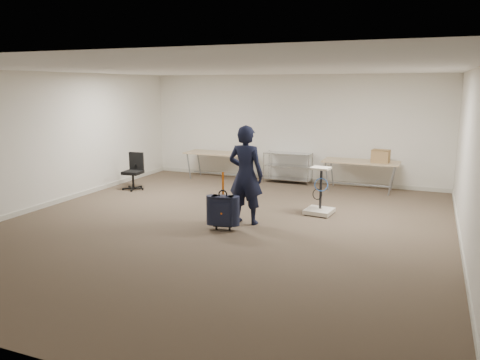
% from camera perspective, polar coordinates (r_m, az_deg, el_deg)
% --- Properties ---
extents(ground, '(9.00, 9.00, 0.00)m').
position_cam_1_polar(ground, '(8.60, -2.24, -5.63)').
color(ground, '#443729').
rests_on(ground, ground).
extents(room_shell, '(8.00, 9.00, 9.00)m').
position_cam_1_polar(room_shell, '(9.81, 1.11, -3.15)').
color(room_shell, white).
rests_on(room_shell, ground).
extents(folding_table_left, '(1.80, 0.75, 0.73)m').
position_cam_1_polar(folding_table_left, '(12.73, -2.67, 3.14)').
color(folding_table_left, tan).
rests_on(folding_table_left, ground).
extents(folding_table_right, '(1.80, 0.75, 0.73)m').
position_cam_1_polar(folding_table_right, '(11.67, 14.52, 2.00)').
color(folding_table_right, tan).
rests_on(folding_table_right, ground).
extents(wire_shelf, '(1.22, 0.47, 0.80)m').
position_cam_1_polar(wire_shelf, '(12.34, 5.87, 1.70)').
color(wire_shelf, silver).
rests_on(wire_shelf, ground).
extents(person, '(0.68, 0.45, 1.83)m').
position_cam_1_polar(person, '(8.57, 0.71, 0.62)').
color(person, black).
rests_on(person, ground).
extents(suitcase, '(0.42, 0.29, 1.04)m').
position_cam_1_polar(suitcase, '(8.27, -2.09, -3.76)').
color(suitcase, black).
rests_on(suitcase, ground).
extents(office_chair, '(0.55, 0.55, 0.90)m').
position_cam_1_polar(office_chair, '(11.80, -12.81, 0.20)').
color(office_chair, black).
rests_on(office_chair, ground).
extents(equipment_cart, '(0.57, 0.57, 0.95)m').
position_cam_1_polar(equipment_cart, '(9.44, 9.67, -2.65)').
color(equipment_cart, beige).
rests_on(equipment_cart, ground).
extents(cardboard_box, '(0.43, 0.34, 0.30)m').
position_cam_1_polar(cardboard_box, '(11.56, 16.77, 2.81)').
color(cardboard_box, olive).
rests_on(cardboard_box, folding_table_right).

